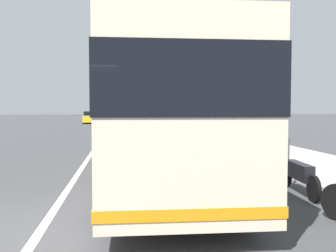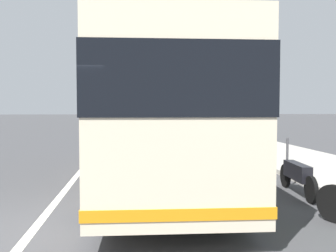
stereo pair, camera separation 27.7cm
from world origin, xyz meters
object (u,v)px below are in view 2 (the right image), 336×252
(motorcycle_far_end, at_px, (297,174))
(coach_bus, at_px, (160,111))
(car_behind_bus, at_px, (136,122))
(utility_pole, at_px, (231,69))
(car_side_street, at_px, (98,118))
(car_far_distant, at_px, (134,117))
(car_ahead_same_lane, at_px, (147,120))

(motorcycle_far_end, bearing_deg, coach_bus, 59.69)
(car_behind_bus, distance_m, utility_pole, 12.85)
(car_side_street, height_order, utility_pole, utility_pole)
(coach_bus, height_order, car_far_distant, coach_bus)
(car_ahead_same_lane, bearing_deg, utility_pole, -168.56)
(coach_bus, bearing_deg, car_behind_bus, 2.55)
(motorcycle_far_end, xyz_separation_m, car_behind_bus, (25.19, 3.30, 0.22))
(motorcycle_far_end, relative_size, utility_pole, 0.24)
(coach_bus, bearing_deg, car_side_street, 9.19)
(car_ahead_same_lane, relative_size, car_far_distant, 0.98)
(coach_bus, relative_size, car_far_distant, 2.68)
(car_ahead_same_lane, bearing_deg, motorcycle_far_end, -179.54)
(car_ahead_same_lane, height_order, car_side_street, car_side_street)
(car_side_street, bearing_deg, car_behind_bus, 16.03)
(car_ahead_same_lane, relative_size, car_behind_bus, 0.97)
(motorcycle_far_end, distance_m, utility_pole, 14.97)
(utility_pole, bearing_deg, motorcycle_far_end, 170.66)
(coach_bus, relative_size, car_behind_bus, 2.67)
(motorcycle_far_end, xyz_separation_m, car_ahead_same_lane, (31.02, 2.11, 0.21))
(coach_bus, xyz_separation_m, car_far_distant, (38.79, 0.33, -1.15))
(utility_pole, bearing_deg, car_side_street, 21.60)
(car_behind_bus, bearing_deg, motorcycle_far_end, -174.59)
(coach_bus, bearing_deg, car_far_distant, 2.24)
(coach_bus, distance_m, motorcycle_far_end, 3.91)
(car_ahead_same_lane, distance_m, car_far_distant, 9.92)
(coach_bus, height_order, car_behind_bus, coach_bus)
(coach_bus, bearing_deg, utility_pole, -21.86)
(car_behind_bus, relative_size, car_side_street, 0.96)
(car_behind_bus, bearing_deg, car_ahead_same_lane, -13.56)
(motorcycle_far_end, distance_m, car_ahead_same_lane, 31.10)
(car_far_distant, relative_size, utility_pole, 0.47)
(car_far_distant, distance_m, utility_pole, 27.45)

